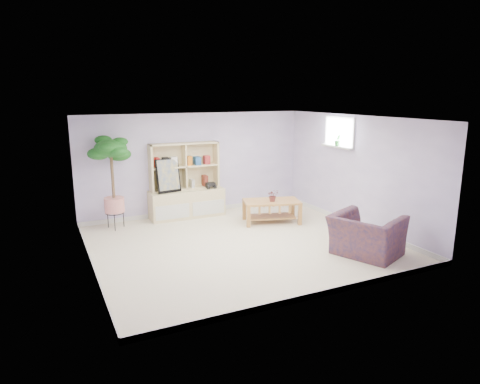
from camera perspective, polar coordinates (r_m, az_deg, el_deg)
name	(u,v)px	position (r m, az deg, el deg)	size (l,w,h in m)	color
floor	(241,244)	(8.32, 0.10, -6.93)	(5.50, 5.00, 0.01)	beige
ceiling	(241,118)	(7.84, 0.11, 9.81)	(5.50, 5.00, 0.01)	white
walls	(241,183)	(7.99, 0.10, 1.19)	(5.51, 5.01, 2.40)	#B3A6D4
baseboard	(241,241)	(8.30, 0.10, -6.61)	(5.50, 5.00, 0.10)	silver
window	(340,132)	(9.83, 13.16, 7.78)	(0.10, 0.98, 0.68)	silver
window_sill	(337,147)	(9.83, 12.79, 5.91)	(0.14, 1.00, 0.04)	silver
storage_unit	(186,181)	(9.98, -7.17, 1.51)	(1.74, 0.59, 1.74)	#DAC588
poster	(168,176)	(9.75, -9.55, 2.16)	(0.56, 0.13, 0.77)	gold
toy_truck	(211,185)	(10.11, -3.94, 0.94)	(0.30, 0.21, 0.16)	black
coffee_table	(271,211)	(9.64, 4.22, -2.59)	(1.23, 0.67, 0.50)	#B28541
table_plant	(273,195)	(9.47, 4.40, -0.46)	(0.25, 0.21, 0.27)	#1D541D
floor_tree	(113,183)	(9.38, -16.59, 1.14)	(0.73, 0.73, 1.99)	#15511B
armchair	(366,233)	(7.95, 16.51, -5.22)	(1.14, 0.99, 0.85)	#171E4A
sill_plant	(338,140)	(9.80, 12.88, 6.74)	(0.14, 0.11, 0.25)	#15511B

